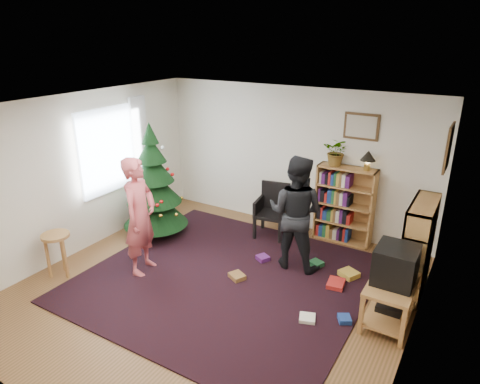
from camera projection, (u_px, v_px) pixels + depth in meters
The scene contains 23 objects.
floor at pixel (214, 289), 5.91m from camera, with size 5.00×5.00×0.00m, color brown.
ceiling at pixel (210, 108), 5.03m from camera, with size 5.00×5.00×0.00m, color white.
wall_back at pixel (293, 159), 7.48m from camera, with size 5.00×0.02×2.50m, color silver.
wall_front at pixel (39, 307), 3.46m from camera, with size 5.00×0.02×2.50m, color silver.
wall_left at pixel (80, 174), 6.67m from camera, with size 0.02×5.00×2.50m, color silver.
wall_right at pixel (419, 254), 4.28m from camera, with size 0.02×5.00×2.50m, color silver.
rug at pixel (226, 278), 6.15m from camera, with size 3.80×3.60×0.02m, color black.
window_pane at pixel (108, 150), 7.05m from camera, with size 0.04×1.20×1.40m, color silver.
curtain at pixel (140, 142), 7.59m from camera, with size 0.06×0.35×1.60m, color silver.
picture_back at pixel (361, 126), 6.67m from camera, with size 0.55×0.03×0.42m.
picture_right at pixel (449, 148), 5.45m from camera, with size 0.03×0.50×0.60m.
christmas_tree at pixel (154, 190), 7.21m from camera, with size 1.10×1.10×1.99m.
bookshelf_back at pixel (344, 204), 7.07m from camera, with size 0.95×0.30×1.30m.
bookshelf_right at pixel (418, 247), 5.66m from camera, with size 0.30×0.95×1.30m.
tv_stand at pixel (391, 297), 5.18m from camera, with size 0.52×0.94×0.55m.
crt_tv at pixel (396, 265), 5.02m from camera, with size 0.47×0.51×0.45m.
armchair at pixel (274, 208), 7.34m from camera, with size 0.58×0.58×0.92m.
stool at pixel (56, 244), 6.09m from camera, with size 0.39×0.39×0.66m.
person_standing at pixel (140, 216), 6.08m from camera, with size 0.64×0.42×1.75m, color #C04D52.
person_by_chair at pixel (296, 213), 6.21m from camera, with size 0.84×0.66×1.73m, color black.
potted_plant at pixel (337, 152), 6.86m from camera, with size 0.41×0.36×0.46m, color gray.
table_lamp at pixel (368, 157), 6.62m from camera, with size 0.24×0.24×0.32m.
floor_clutter at pixel (306, 283), 5.97m from camera, with size 1.83×1.48×0.08m.
Camera 1 is at (2.89, -4.17, 3.34)m, focal length 32.00 mm.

